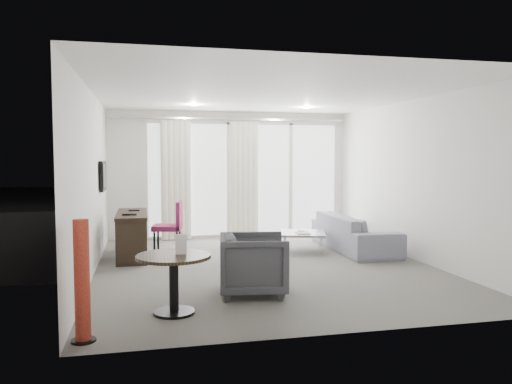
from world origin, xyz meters
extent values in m
cube|color=#65625B|center=(0.00, 0.00, 0.00)|extent=(5.00, 6.00, 0.00)
cube|color=white|center=(0.00, 0.00, 2.60)|extent=(5.00, 6.00, 0.00)
cube|color=silver|center=(-2.50, 0.00, 1.30)|extent=(0.00, 6.00, 2.60)
cube|color=silver|center=(2.50, 0.00, 1.30)|extent=(0.00, 6.00, 2.60)
cube|color=silver|center=(0.00, -3.00, 1.30)|extent=(5.00, 0.00, 2.60)
cylinder|color=#FFE0B2|center=(-0.90, 1.60, 2.59)|extent=(0.12, 0.12, 0.02)
cylinder|color=#FFE0B2|center=(1.20, 1.60, 2.59)|extent=(0.12, 0.12, 0.02)
cylinder|color=#9C2F1F|center=(-2.35, -2.67, 0.56)|extent=(0.27, 0.27, 1.11)
imported|color=#3A3A3E|center=(-0.50, -1.47, 0.37)|extent=(0.92, 0.90, 0.74)
imported|color=gray|center=(1.89, 0.96, 0.32)|extent=(0.86, 2.19, 0.64)
cube|color=#4D4D50|center=(0.30, 4.50, -0.06)|extent=(5.60, 3.00, 0.12)
camera|label=1|loc=(-1.80, -7.31, 1.67)|focal=35.00mm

